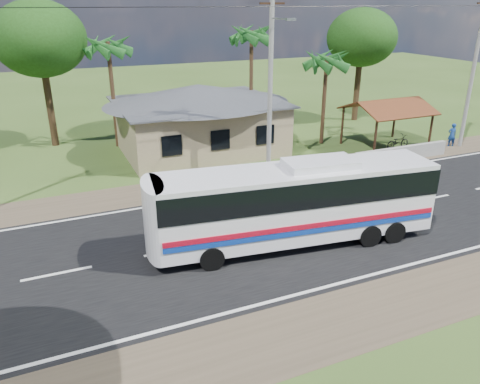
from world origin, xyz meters
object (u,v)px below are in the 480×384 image
at_px(waiting_shed, 388,108).
at_px(person, 452,135).
at_px(motorcycle, 398,142).
at_px(coach_bus, 297,198).

bearing_deg(waiting_shed, person, -21.87).
distance_m(waiting_shed, motorcycle, 2.43).
bearing_deg(coach_bus, waiting_shed, 45.03).
xyz_separation_m(coach_bus, person, (17.06, 8.09, -1.22)).
distance_m(waiting_shed, coach_bus, 16.07).
xyz_separation_m(coach_bus, motorcycle, (13.28, 9.15, -1.56)).
height_order(motorcycle, person, person).
bearing_deg(coach_bus, motorcycle, 41.76).
bearing_deg(motorcycle, coach_bus, 122.35).
height_order(coach_bus, motorcycle, coach_bus).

